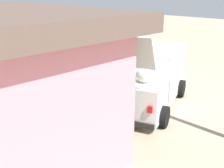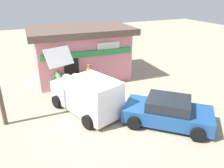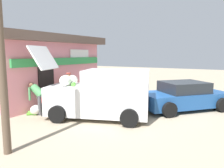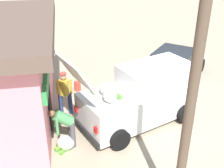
# 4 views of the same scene
# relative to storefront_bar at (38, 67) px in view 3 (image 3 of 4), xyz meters

# --- Properties ---
(ground_plane) EXTENTS (60.00, 60.00, 0.00)m
(ground_plane) POSITION_rel_storefront_bar_xyz_m (0.19, -6.14, -1.84)
(ground_plane) COLOR tan
(storefront_bar) EXTENTS (7.04, 4.85, 3.55)m
(storefront_bar) POSITION_rel_storefront_bar_xyz_m (0.00, 0.00, 0.00)
(storefront_bar) COLOR pink
(storefront_bar) RESTS_ON ground_plane
(delivery_van) EXTENTS (3.11, 4.89, 2.92)m
(delivery_van) POSITION_rel_storefront_bar_xyz_m (-1.24, -4.98, -0.86)
(delivery_van) COLOR white
(delivery_van) RESTS_ON ground_plane
(parked_sedan) EXTENTS (4.21, 4.08, 1.30)m
(parked_sedan) POSITION_rel_storefront_bar_xyz_m (1.85, -7.56, -1.22)
(parked_sedan) COLOR #1E4C8C
(parked_sedan) RESTS_ON ground_plane
(vendor_standing) EXTENTS (0.39, 0.56, 1.65)m
(vendor_standing) POSITION_rel_storefront_bar_xyz_m (-0.22, -2.40, -0.89)
(vendor_standing) COLOR navy
(vendor_standing) RESTS_ON ground_plane
(customer_bending) EXTENTS (0.58, 0.77, 1.35)m
(customer_bending) POSITION_rel_storefront_bar_xyz_m (-2.05, -2.25, -1.00)
(customer_bending) COLOR #4C4C51
(customer_bending) RESTS_ON ground_plane
(unloaded_banana_pile) EXTENTS (0.77, 0.75, 0.40)m
(unloaded_banana_pile) POSITION_rel_storefront_bar_xyz_m (-2.19, -2.21, -1.66)
(unloaded_banana_pile) COLOR silver
(unloaded_banana_pile) RESTS_ON ground_plane
(paint_bucket) EXTENTS (0.28, 0.28, 0.40)m
(paint_bucket) POSITION_rel_storefront_bar_xyz_m (1.52, -3.02, -1.64)
(paint_bucket) COLOR #BF3F33
(paint_bucket) RESTS_ON ground_plane
(utility_pole) EXTENTS (0.20, 0.20, 4.94)m
(utility_pole) POSITION_rel_storefront_bar_xyz_m (-5.16, -4.52, 0.63)
(utility_pole) COLOR brown
(utility_pole) RESTS_ON ground_plane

